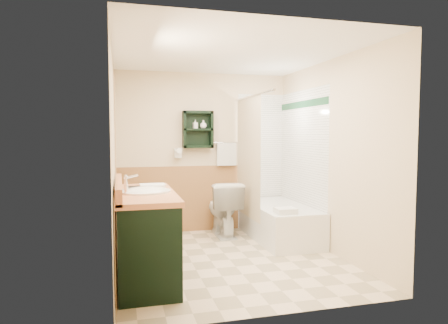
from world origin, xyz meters
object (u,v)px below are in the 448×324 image
at_px(toilet, 223,209).
at_px(soap_bottle_a, 195,126).
at_px(vanity, 146,236).
at_px(vanity_book, 128,179).
at_px(hair_dryer, 178,153).
at_px(soap_bottle_b, 203,125).
at_px(bathtub, 279,222).
at_px(wall_shelf, 198,129).

relative_size(toilet, soap_bottle_a, 6.18).
distance_m(vanity, vanity_book, 0.63).
bearing_deg(vanity, vanity_book, 124.06).
bearing_deg(hair_dryer, toilet, -26.35).
bearing_deg(hair_dryer, soap_bottle_b, -4.49).
bearing_deg(toilet, bathtub, 150.06).
distance_m(vanity_book, soap_bottle_a, 1.94).
height_order(hair_dryer, soap_bottle_a, soap_bottle_a).
height_order(bathtub, soap_bottle_a, soap_bottle_a).
xyz_separation_m(vanity_book, soap_bottle_a, (1.02, 1.54, 0.58)).
bearing_deg(vanity_book, soap_bottle_a, 47.61).
distance_m(hair_dryer, soap_bottle_b, 0.56).
bearing_deg(wall_shelf, vanity, -116.61).
distance_m(wall_shelf, soap_bottle_a, 0.06).
bearing_deg(soap_bottle_a, bathtub, -33.26).
xyz_separation_m(hair_dryer, toilet, (0.62, -0.31, -0.81)).
bearing_deg(vanity, bathtub, 29.43).
relative_size(bathtub, soap_bottle_a, 11.61).
xyz_separation_m(wall_shelf, bathtub, (1.03, -0.70, -1.31)).
distance_m(vanity, soap_bottle_a, 2.28).
bearing_deg(toilet, soap_bottle_b, -48.63).
relative_size(wall_shelf, toilet, 0.69).
bearing_deg(vanity_book, bathtub, 13.08).
bearing_deg(hair_dryer, vanity_book, -115.86).
xyz_separation_m(toilet, soap_bottle_a, (-0.36, 0.28, 1.20)).
bearing_deg(bathtub, vanity, -150.57).
bearing_deg(bathtub, wall_shelf, 145.53).
distance_m(soap_bottle_a, soap_bottle_b, 0.12).
bearing_deg(toilet, vanity_book, 43.44).
height_order(wall_shelf, vanity_book, wall_shelf).
relative_size(wall_shelf, vanity, 0.39).
bearing_deg(bathtub, soap_bottle_b, 143.48).
bearing_deg(soap_bottle_a, vanity_book, -123.55).
bearing_deg(wall_shelf, toilet, -41.53).
xyz_separation_m(wall_shelf, hair_dryer, (-0.30, 0.02, -0.35)).
distance_m(vanity_book, soap_bottle_b, 2.01).
xyz_separation_m(toilet, vanity_book, (-1.38, -1.26, 0.62)).
distance_m(wall_shelf, vanity, 2.28).
bearing_deg(soap_bottle_a, toilet, -37.66).
relative_size(hair_dryer, soap_bottle_a, 1.86).
height_order(hair_dryer, vanity_book, hair_dryer).
xyz_separation_m(wall_shelf, soap_bottle_b, (0.08, -0.01, 0.06)).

